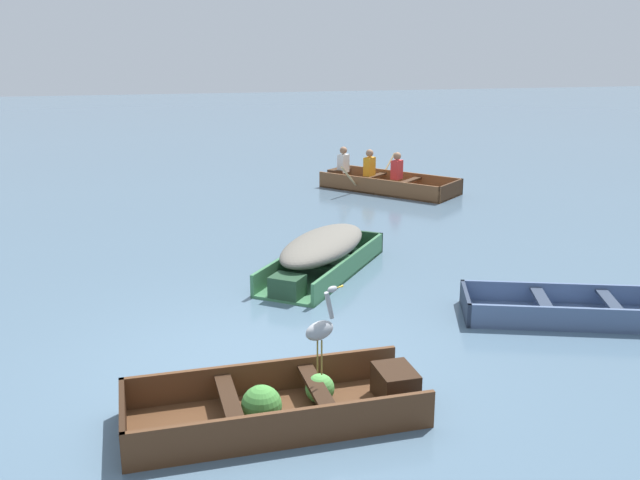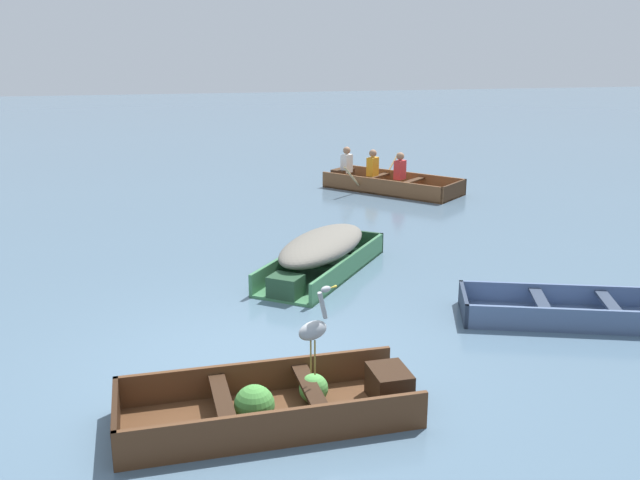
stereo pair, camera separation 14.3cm
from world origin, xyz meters
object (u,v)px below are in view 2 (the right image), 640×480
(heron_on_dinghy, at_px, (314,327))
(skiff_slate_blue_mid_moored, at_px, (584,312))
(dinghy_dark_varnish_foreground, at_px, (280,404))
(skiff_green_near_moored, at_px, (321,251))
(rowboat_wooden_brown_with_crew, at_px, (384,181))

(heron_on_dinghy, bearing_deg, skiff_slate_blue_mid_moored, 22.41)
(dinghy_dark_varnish_foreground, relative_size, skiff_green_near_moored, 1.00)
(dinghy_dark_varnish_foreground, bearing_deg, rowboat_wooden_brown_with_crew, 67.80)
(heron_on_dinghy, bearing_deg, rowboat_wooden_brown_with_crew, 69.43)
(skiff_green_near_moored, relative_size, skiff_slate_blue_mid_moored, 0.95)
(dinghy_dark_varnish_foreground, xyz_separation_m, heron_on_dinghy, (0.34, 0.04, 0.74))
(rowboat_wooden_brown_with_crew, relative_size, heron_on_dinghy, 3.77)
(skiff_slate_blue_mid_moored, relative_size, rowboat_wooden_brown_with_crew, 0.95)
(skiff_green_near_moored, bearing_deg, dinghy_dark_varnish_foreground, -107.32)
(skiff_green_near_moored, bearing_deg, skiff_slate_blue_mid_moored, -40.86)
(rowboat_wooden_brown_with_crew, distance_m, heron_on_dinghy, 10.56)
(skiff_green_near_moored, distance_m, skiff_slate_blue_mid_moored, 3.84)
(skiff_slate_blue_mid_moored, height_order, rowboat_wooden_brown_with_crew, rowboat_wooden_brown_with_crew)
(skiff_green_near_moored, height_order, skiff_slate_blue_mid_moored, skiff_green_near_moored)
(heron_on_dinghy, bearing_deg, dinghy_dark_varnish_foreground, -174.02)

